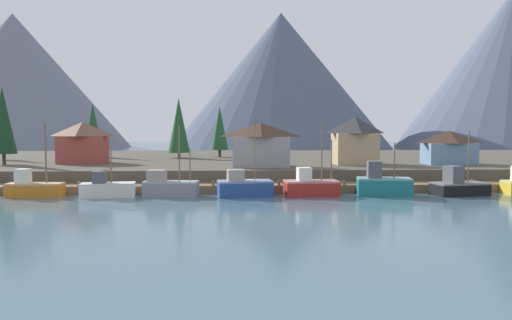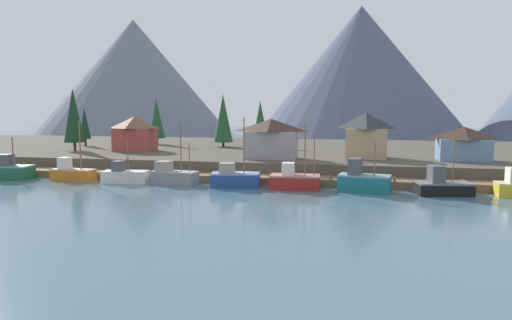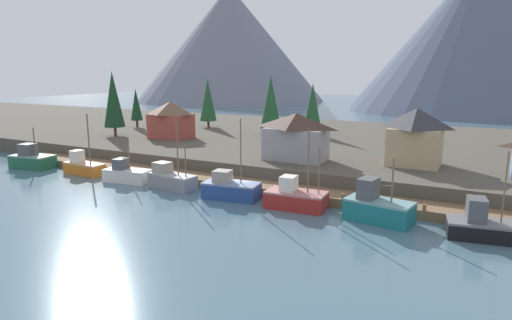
{
  "view_description": "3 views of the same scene",
  "coord_description": "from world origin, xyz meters",
  "px_view_note": "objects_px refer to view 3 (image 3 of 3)",
  "views": [
    {
      "loc": [
        -1.64,
        -59.17,
        8.03
      ],
      "look_at": [
        1.34,
        3.34,
        3.9
      ],
      "focal_mm": 34.54,
      "sensor_mm": 36.0,
      "label": 1
    },
    {
      "loc": [
        14.51,
        -57.97,
        9.95
      ],
      "look_at": [
        1.43,
        3.16,
        3.02
      ],
      "focal_mm": 31.27,
      "sensor_mm": 36.0,
      "label": 2
    },
    {
      "loc": [
        24.87,
        -43.35,
        14.14
      ],
      "look_at": [
        -0.15,
        3.71,
        3.42
      ],
      "focal_mm": 31.12,
      "sensor_mm": 36.0,
      "label": 3
    }
  ],
  "objects_px": {
    "fishing_boat_blue": "(231,189)",
    "fishing_boat_black": "(484,226)",
    "house_tan": "(415,136)",
    "fishing_boat_red": "(295,198)",
    "conifer_near_left": "(271,102)",
    "conifer_near_right": "(136,105)",
    "fishing_boat_white": "(127,174)",
    "fishing_boat_green": "(32,160)",
    "conifer_mid_right": "(208,100)",
    "fishing_boat_orange": "(83,167)",
    "house_grey": "(296,136)",
    "conifer_back_left": "(313,106)",
    "fishing_boat_grey": "(171,179)",
    "fishing_boat_teal": "(377,208)",
    "house_red": "(171,119)",
    "conifer_mid_left": "(113,99)"
  },
  "relations": [
    {
      "from": "fishing_boat_orange",
      "to": "conifer_back_left",
      "type": "height_order",
      "value": "conifer_back_left"
    },
    {
      "from": "fishing_boat_black",
      "to": "house_red",
      "type": "relative_size",
      "value": 1.08
    },
    {
      "from": "fishing_boat_blue",
      "to": "fishing_boat_red",
      "type": "xyz_separation_m",
      "value": [
        7.86,
        0.12,
        -0.01
      ]
    },
    {
      "from": "fishing_boat_red",
      "to": "fishing_boat_black",
      "type": "height_order",
      "value": "fishing_boat_red"
    },
    {
      "from": "fishing_boat_green",
      "to": "conifer_near_left",
      "type": "height_order",
      "value": "conifer_near_left"
    },
    {
      "from": "fishing_boat_orange",
      "to": "fishing_boat_black",
      "type": "bearing_deg",
      "value": 1.65
    },
    {
      "from": "house_red",
      "to": "conifer_back_left",
      "type": "height_order",
      "value": "conifer_back_left"
    },
    {
      "from": "fishing_boat_teal",
      "to": "conifer_mid_right",
      "type": "relative_size",
      "value": 0.65
    },
    {
      "from": "house_grey",
      "to": "conifer_back_left",
      "type": "relative_size",
      "value": 0.88
    },
    {
      "from": "fishing_boat_white",
      "to": "fishing_boat_red",
      "type": "relative_size",
      "value": 0.76
    },
    {
      "from": "fishing_boat_red",
      "to": "house_red",
      "type": "height_order",
      "value": "house_red"
    },
    {
      "from": "fishing_boat_red",
      "to": "conifer_near_right",
      "type": "distance_m",
      "value": 56.52
    },
    {
      "from": "fishing_boat_red",
      "to": "fishing_boat_teal",
      "type": "distance_m",
      "value": 8.56
    },
    {
      "from": "fishing_boat_red",
      "to": "conifer_mid_right",
      "type": "bearing_deg",
      "value": 130.8
    },
    {
      "from": "house_tan",
      "to": "fishing_boat_blue",
      "type": "bearing_deg",
      "value": -136.48
    },
    {
      "from": "conifer_near_right",
      "to": "conifer_mid_left",
      "type": "distance_m",
      "value": 12.42
    },
    {
      "from": "fishing_boat_orange",
      "to": "fishing_boat_teal",
      "type": "distance_m",
      "value": 40.79
    },
    {
      "from": "fishing_boat_orange",
      "to": "fishing_boat_blue",
      "type": "relative_size",
      "value": 0.94
    },
    {
      "from": "fishing_boat_grey",
      "to": "house_tan",
      "type": "bearing_deg",
      "value": 38.72
    },
    {
      "from": "fishing_boat_white",
      "to": "fishing_boat_red",
      "type": "distance_m",
      "value": 23.72
    },
    {
      "from": "fishing_boat_grey",
      "to": "conifer_back_left",
      "type": "xyz_separation_m",
      "value": [
        5.02,
        34.68,
        6.77
      ]
    },
    {
      "from": "conifer_near_right",
      "to": "conifer_mid_left",
      "type": "relative_size",
      "value": 0.7
    },
    {
      "from": "fishing_boat_black",
      "to": "conifer_mid_right",
      "type": "bearing_deg",
      "value": 136.33
    },
    {
      "from": "fishing_boat_red",
      "to": "conifer_near_left",
      "type": "xyz_separation_m",
      "value": [
        -18.88,
        32.52,
        7.32
      ]
    },
    {
      "from": "fishing_boat_teal",
      "to": "conifer_near_right",
      "type": "xyz_separation_m",
      "value": [
        -56.82,
        28.96,
        5.9
      ]
    },
    {
      "from": "fishing_boat_blue",
      "to": "conifer_back_left",
      "type": "height_order",
      "value": "conifer_back_left"
    },
    {
      "from": "fishing_boat_green",
      "to": "conifer_mid_right",
      "type": "height_order",
      "value": "conifer_mid_right"
    },
    {
      "from": "fishing_boat_white",
      "to": "conifer_near_right",
      "type": "distance_m",
      "value": 38.24
    },
    {
      "from": "fishing_boat_white",
      "to": "fishing_boat_black",
      "type": "xyz_separation_m",
      "value": [
        41.41,
        -0.41,
        0.06
      ]
    },
    {
      "from": "conifer_near_left",
      "to": "fishing_boat_orange",
      "type": "bearing_deg",
      "value": -112.68
    },
    {
      "from": "fishing_boat_black",
      "to": "conifer_mid_left",
      "type": "distance_m",
      "value": 63.97
    },
    {
      "from": "fishing_boat_white",
      "to": "fishing_boat_teal",
      "type": "xyz_separation_m",
      "value": [
        32.28,
        -0.31,
        0.33
      ]
    },
    {
      "from": "fishing_boat_teal",
      "to": "house_tan",
      "type": "relative_size",
      "value": 0.92
    },
    {
      "from": "fishing_boat_green",
      "to": "fishing_boat_blue",
      "type": "relative_size",
      "value": 0.72
    },
    {
      "from": "fishing_boat_red",
      "to": "conifer_near_left",
      "type": "distance_m",
      "value": 38.31
    },
    {
      "from": "house_grey",
      "to": "fishing_boat_black",
      "type": "bearing_deg",
      "value": -28.66
    },
    {
      "from": "fishing_boat_white",
      "to": "house_grey",
      "type": "xyz_separation_m",
      "value": [
        18.52,
        12.11,
        4.65
      ]
    },
    {
      "from": "fishing_boat_blue",
      "to": "conifer_mid_left",
      "type": "distance_m",
      "value": 40.33
    },
    {
      "from": "house_red",
      "to": "conifer_mid_left",
      "type": "height_order",
      "value": "conifer_mid_left"
    },
    {
      "from": "fishing_boat_black",
      "to": "house_tan",
      "type": "bearing_deg",
      "value": 108.07
    },
    {
      "from": "fishing_boat_red",
      "to": "conifer_mid_left",
      "type": "relative_size",
      "value": 0.73
    },
    {
      "from": "fishing_boat_white",
      "to": "conifer_mid_left",
      "type": "distance_m",
      "value": 27.39
    },
    {
      "from": "house_red",
      "to": "house_tan",
      "type": "xyz_separation_m",
      "value": [
        41.59,
        -4.04,
        0.39
      ]
    },
    {
      "from": "fishing_boat_black",
      "to": "conifer_mid_left",
      "type": "height_order",
      "value": "conifer_mid_left"
    },
    {
      "from": "house_grey",
      "to": "conifer_mid_left",
      "type": "xyz_separation_m",
      "value": [
        -38.0,
        5.36,
        3.44
      ]
    },
    {
      "from": "conifer_back_left",
      "to": "conifer_near_right",
      "type": "bearing_deg",
      "value": -170.41
    },
    {
      "from": "fishing_boat_blue",
      "to": "fishing_boat_black",
      "type": "height_order",
      "value": "fishing_boat_blue"
    },
    {
      "from": "fishing_boat_green",
      "to": "conifer_mid_right",
      "type": "bearing_deg",
      "value": 71.83
    },
    {
      "from": "fishing_boat_blue",
      "to": "conifer_back_left",
      "type": "xyz_separation_m",
      "value": [
        -3.72,
        35.08,
        6.8
      ]
    },
    {
      "from": "fishing_boat_white",
      "to": "conifer_mid_right",
      "type": "height_order",
      "value": "conifer_mid_right"
    }
  ]
}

